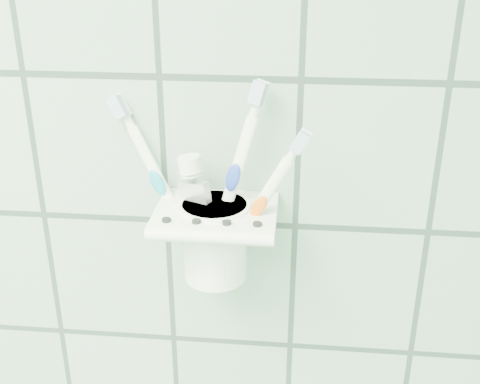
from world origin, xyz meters
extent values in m
cube|color=white|center=(0.65, 1.19, 1.28)|extent=(0.05, 0.02, 0.04)
cube|color=white|center=(0.65, 1.15, 1.29)|extent=(0.13, 0.10, 0.01)
cylinder|color=white|center=(0.65, 1.10, 1.29)|extent=(0.13, 0.01, 0.01)
cylinder|color=black|center=(0.61, 1.12, 1.29)|extent=(0.01, 0.01, 0.00)
cylinder|color=black|center=(0.64, 1.12, 1.29)|extent=(0.01, 0.01, 0.00)
cylinder|color=black|center=(0.67, 1.12, 1.29)|extent=(0.01, 0.01, 0.00)
cylinder|color=black|center=(0.70, 1.12, 1.29)|extent=(0.01, 0.01, 0.00)
cylinder|color=white|center=(0.65, 1.16, 1.25)|extent=(0.07, 0.07, 0.09)
cylinder|color=white|center=(0.65, 1.16, 1.29)|extent=(0.08, 0.08, 0.01)
cylinder|color=black|center=(0.65, 1.16, 1.29)|extent=(0.06, 0.06, 0.00)
cylinder|color=white|center=(0.64, 1.16, 1.30)|extent=(0.09, 0.05, 0.16)
cylinder|color=white|center=(0.64, 1.16, 1.40)|extent=(0.02, 0.01, 0.03)
cube|color=silver|center=(0.64, 1.15, 1.41)|extent=(0.02, 0.02, 0.03)
cube|color=white|center=(0.64, 1.16, 1.41)|extent=(0.02, 0.01, 0.03)
ellipsoid|color=teal|center=(0.64, 1.15, 1.32)|extent=(0.03, 0.01, 0.03)
cylinder|color=white|center=(0.64, 1.16, 1.30)|extent=(0.06, 0.04, 0.17)
cylinder|color=white|center=(0.64, 1.16, 1.40)|extent=(0.02, 0.02, 0.03)
cube|color=silver|center=(0.64, 1.15, 1.42)|extent=(0.02, 0.02, 0.03)
cube|color=white|center=(0.64, 1.16, 1.42)|extent=(0.02, 0.01, 0.03)
ellipsoid|color=#1E38A5|center=(0.64, 1.15, 1.33)|extent=(0.02, 0.01, 0.03)
cylinder|color=white|center=(0.65, 1.15, 1.29)|extent=(0.09, 0.02, 0.14)
cylinder|color=white|center=(0.65, 1.15, 1.38)|extent=(0.02, 0.01, 0.02)
cube|color=silver|center=(0.65, 1.14, 1.39)|extent=(0.02, 0.01, 0.02)
cube|color=white|center=(0.65, 1.15, 1.39)|extent=(0.02, 0.01, 0.03)
ellipsoid|color=orange|center=(0.65, 1.14, 1.31)|extent=(0.03, 0.01, 0.03)
cube|color=silver|center=(0.64, 1.16, 1.27)|extent=(0.05, 0.03, 0.10)
cube|color=silver|center=(0.64, 1.16, 1.22)|extent=(0.04, 0.02, 0.01)
cone|color=silver|center=(0.64, 1.16, 1.32)|extent=(0.04, 0.04, 0.02)
cylinder|color=white|center=(0.64, 1.16, 1.33)|extent=(0.03, 0.03, 0.02)
camera|label=1|loc=(0.73, 0.59, 1.57)|focal=45.00mm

